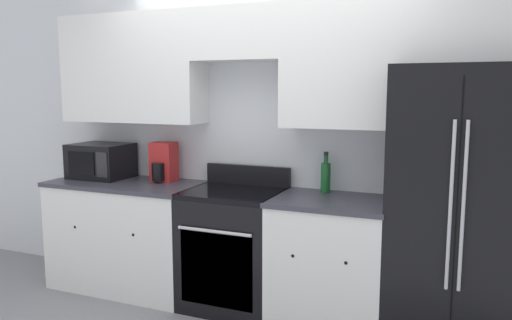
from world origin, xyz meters
TOP-DOWN VIEW (x-y plane):
  - wall_back at (0.01, 0.57)m, footprint 8.00×0.39m
  - lower_cabinets_left at (-1.20, 0.31)m, footprint 1.31×0.64m
  - lower_cabinets_right at (0.58, 0.31)m, footprint 0.83×0.64m
  - oven_range at (-0.19, 0.31)m, footprint 0.73×0.65m
  - refrigerator at (1.41, 0.36)m, footprint 0.86×0.74m
  - microwave at (-1.52, 0.40)m, footprint 0.49×0.40m
  - bottle at (0.48, 0.53)m, footprint 0.07×0.07m
  - paper_towel_holder at (-0.91, 0.45)m, footprint 0.20×0.22m

SIDE VIEW (x-z plane):
  - lower_cabinets_left at x=-1.20m, z-range 0.00..0.93m
  - lower_cabinets_right at x=0.58m, z-range 0.00..0.93m
  - oven_range at x=-0.19m, z-range -0.07..1.01m
  - refrigerator at x=1.41m, z-range 0.00..1.85m
  - bottle at x=0.48m, z-range 0.90..1.20m
  - microwave at x=-1.52m, z-range 0.93..1.23m
  - paper_towel_holder at x=-0.91m, z-range 0.92..1.25m
  - wall_back at x=0.01m, z-range 0.26..2.86m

